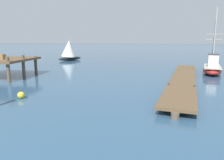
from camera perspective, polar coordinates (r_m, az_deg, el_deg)
name	(u,v)px	position (r m, az deg, el deg)	size (l,w,h in m)	color
floating_dock	(183,78)	(17.82, 18.56, 0.49)	(3.36, 17.18, 0.53)	brown
fishing_boat_1	(212,68)	(23.39, 25.24, 2.98)	(2.39, 6.34, 6.40)	#AD2823
mooring_buoy	(21,95)	(13.45, -23.16, -3.71)	(0.41, 0.41, 0.48)	yellow
distant_sailboat	(69,50)	(35.88, -11.45, 7.81)	(3.25, 4.62, 3.64)	black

